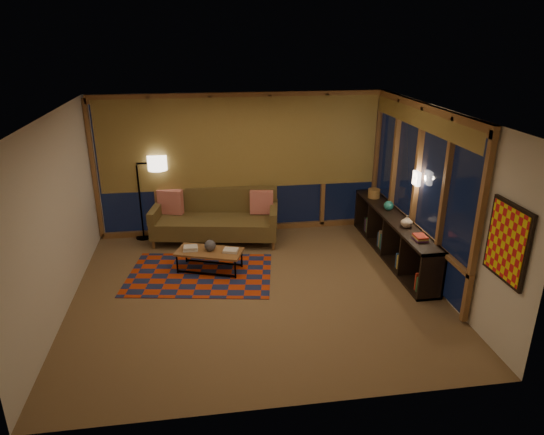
{
  "coord_description": "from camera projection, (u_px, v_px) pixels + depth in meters",
  "views": [
    {
      "loc": [
        -0.73,
        -6.51,
        3.74
      ],
      "look_at": [
        0.3,
        0.47,
        1.01
      ],
      "focal_mm": 32.0,
      "sensor_mm": 36.0,
      "label": 1
    }
  ],
  "objects": [
    {
      "name": "floor",
      "position": [
        257.0,
        290.0,
        7.46
      ],
      "size": [
        5.5,
        5.0,
        0.01
      ],
      "primitive_type": "cube",
      "color": "brown",
      "rests_on": "ground"
    },
    {
      "name": "area_rug",
      "position": [
        200.0,
        274.0,
        7.93
      ],
      "size": [
        2.53,
        1.9,
        0.01
      ],
      "primitive_type": "cube",
      "rotation": [
        0.0,
        0.0,
        -0.17
      ],
      "color": "#AF310C",
      "rests_on": "floor"
    },
    {
      "name": "pillow_right",
      "position": [
        262.0,
        203.0,
        9.14
      ],
      "size": [
        0.46,
        0.21,
        0.44
      ],
      "primitive_type": null,
      "rotation": [
        0.0,
        0.0,
        -0.15
      ],
      "color": "red",
      "rests_on": "sofa"
    },
    {
      "name": "window_wall_right",
      "position": [
        415.0,
        187.0,
        7.89
      ],
      "size": [
        0.16,
        3.7,
        2.6
      ],
      "primitive_type": null,
      "color": "olive",
      "rests_on": "walls"
    },
    {
      "name": "ceramic_pot",
      "position": [
        210.0,
        245.0,
        7.94
      ],
      "size": [
        0.2,
        0.2,
        0.19
      ],
      "primitive_type": "sphere",
      "rotation": [
        0.0,
        0.0,
        -0.09
      ],
      "color": "black",
      "rests_on": "coffee_table"
    },
    {
      "name": "wall_sconce",
      "position": [
        417.0,
        178.0,
        7.67
      ],
      "size": [
        0.12,
        0.18,
        0.22
      ],
      "primitive_type": null,
      "color": "#FCE9CE",
      "rests_on": "walls"
    },
    {
      "name": "vase",
      "position": [
        407.0,
        221.0,
        7.81
      ],
      "size": [
        0.23,
        0.23,
        0.2
      ],
      "primitive_type": "imported",
      "rotation": [
        0.0,
        0.0,
        -0.22
      ],
      "color": "#BAA690",
      "rests_on": "bookshelf"
    },
    {
      "name": "ceiling",
      "position": [
        255.0,
        113.0,
        6.48
      ],
      "size": [
        5.5,
        5.0,
        0.01
      ],
      "primitive_type": "cube",
      "color": "silver",
      "rests_on": "walls"
    },
    {
      "name": "basket",
      "position": [
        374.0,
        193.0,
        9.2
      ],
      "size": [
        0.28,
        0.28,
        0.17
      ],
      "primitive_type": "cylinder",
      "rotation": [
        0.0,
        0.0,
        -0.29
      ],
      "color": "olive",
      "rests_on": "bookshelf"
    },
    {
      "name": "walls",
      "position": [
        256.0,
        208.0,
        6.97
      ],
      "size": [
        5.51,
        5.01,
        2.7
      ],
      "color": "beige",
      "rests_on": "floor"
    },
    {
      "name": "bookshelf",
      "position": [
        393.0,
        237.0,
        8.43
      ],
      "size": [
        0.4,
        3.05,
        0.76
      ],
      "primitive_type": null,
      "color": "black",
      "rests_on": "floor"
    },
    {
      "name": "coffee_table",
      "position": [
        210.0,
        261.0,
        8.02
      ],
      "size": [
        1.17,
        0.82,
        0.36
      ],
      "primitive_type": null,
      "rotation": [
        0.0,
        0.0,
        -0.34
      ],
      "color": "olive",
      "rests_on": "floor"
    },
    {
      "name": "wall_art",
      "position": [
        507.0,
        242.0,
        5.6
      ],
      "size": [
        0.06,
        0.74,
        0.94
      ],
      "primitive_type": null,
      "color": "red",
      "rests_on": "walls"
    },
    {
      "name": "book_stack_a",
      "position": [
        190.0,
        248.0,
        7.97
      ],
      "size": [
        0.23,
        0.19,
        0.07
      ],
      "primitive_type": null,
      "rotation": [
        0.0,
        0.0,
        -0.01
      ],
      "color": "silver",
      "rests_on": "coffee_table"
    },
    {
      "name": "window_wall_back",
      "position": [
        241.0,
        165.0,
        9.21
      ],
      "size": [
        5.3,
        0.16,
        2.6
      ],
      "primitive_type": null,
      "color": "olive",
      "rests_on": "walls"
    },
    {
      "name": "pillow_left",
      "position": [
        171.0,
        202.0,
        9.16
      ],
      "size": [
        0.49,
        0.29,
        0.47
      ],
      "primitive_type": null,
      "rotation": [
        0.0,
        0.0,
        -0.31
      ],
      "color": "red",
      "rests_on": "sofa"
    },
    {
      "name": "book_stack_b",
      "position": [
        231.0,
        251.0,
        7.91
      ],
      "size": [
        0.29,
        0.25,
        0.05
      ],
      "primitive_type": null,
      "rotation": [
        0.0,
        0.0,
        -0.29
      ],
      "color": "silver",
      "rests_on": "coffee_table"
    },
    {
      "name": "sofa",
      "position": [
        215.0,
        217.0,
        9.06
      ],
      "size": [
        2.43,
        1.31,
        0.94
      ],
      "primitive_type": null,
      "rotation": [
        0.0,
        0.0,
        -0.17
      ],
      "color": "brown",
      "rests_on": "floor"
    },
    {
      "name": "teal_bowl",
      "position": [
        389.0,
        206.0,
        8.55
      ],
      "size": [
        0.21,
        0.21,
        0.17
      ],
      "primitive_type": "sphere",
      "rotation": [
        0.0,
        0.0,
        -0.26
      ],
      "color": "#207069",
      "rests_on": "bookshelf"
    },
    {
      "name": "floor_lamp",
      "position": [
        140.0,
        198.0,
        9.06
      ],
      "size": [
        0.55,
        0.37,
        1.61
      ],
      "primitive_type": null,
      "rotation": [
        0.0,
        0.0,
        0.04
      ],
      "color": "black",
      "rests_on": "floor"
    },
    {
      "name": "shelf_book_stack",
      "position": [
        420.0,
        238.0,
        7.36
      ],
      "size": [
        0.16,
        0.23,
        0.07
      ],
      "primitive_type": null,
      "rotation": [
        0.0,
        0.0,
        -0.02
      ],
      "color": "silver",
      "rests_on": "bookshelf"
    }
  ]
}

